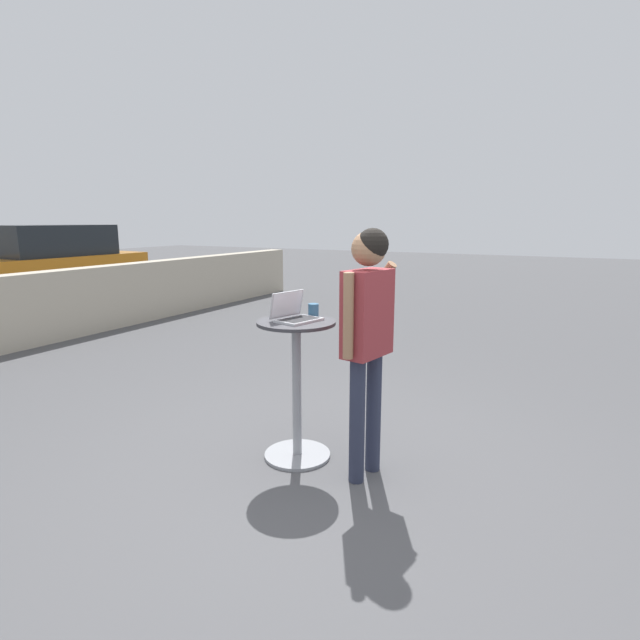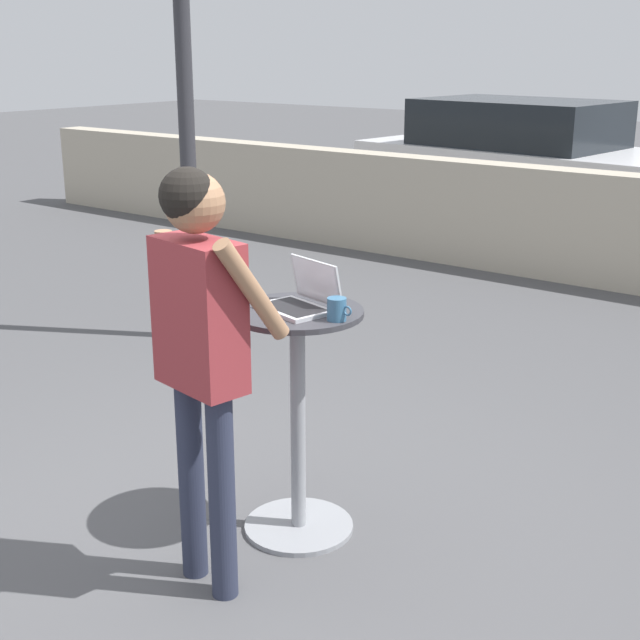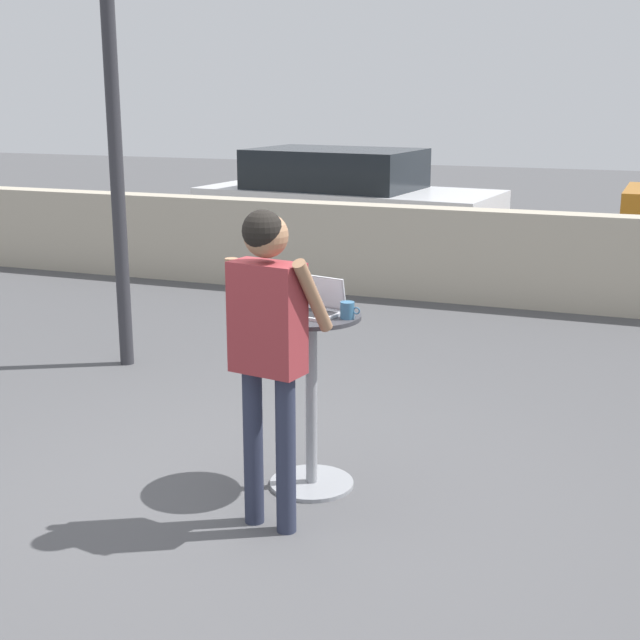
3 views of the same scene
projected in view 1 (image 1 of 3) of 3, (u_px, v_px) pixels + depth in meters
The scene contains 6 objects.
ground_plane at pixel (318, 480), 3.59m from camera, with size 50.00×50.00×0.00m, color #4C4C4F.
cafe_table at pixel (297, 384), 3.83m from camera, with size 0.59×0.59×1.09m.
laptop at pixel (295, 314), 3.74m from camera, with size 0.38×0.34×0.22m.
coffee_mug at pixel (314, 310), 3.91m from camera, with size 0.12×0.08×0.10m.
standing_person at pixel (367, 322), 3.43m from camera, with size 0.57×0.35×1.78m.
parked_car_further_down at pixel (47, 266), 10.66m from camera, with size 4.14×1.91×1.73m.
Camera 1 is at (-2.90, -1.56, 1.84)m, focal length 28.00 mm.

